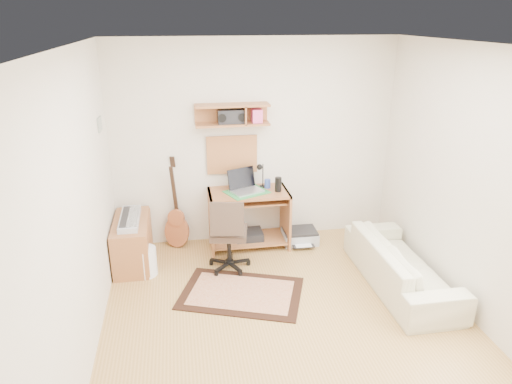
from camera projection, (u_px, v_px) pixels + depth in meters
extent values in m
cube|color=tan|center=(289.00, 325.00, 4.54)|extent=(3.60, 4.00, 0.01)
cube|color=white|center=(298.00, 45.00, 3.61)|extent=(3.60, 4.00, 0.01)
cube|color=beige|center=(255.00, 143.00, 5.92)|extent=(3.60, 0.01, 2.60)
cube|color=beige|center=(78.00, 215.00, 3.79)|extent=(0.01, 4.00, 2.60)
cube|color=beige|center=(480.00, 189.00, 4.36)|extent=(0.01, 4.00, 2.60)
cube|color=#9E6137|center=(232.00, 115.00, 5.61)|extent=(0.90, 0.25, 0.26)
cube|color=tan|center=(232.00, 155.00, 5.90)|extent=(0.64, 0.03, 0.49)
cube|color=#4C8CBF|center=(100.00, 124.00, 5.03)|extent=(0.02, 0.20, 0.15)
cylinder|color=black|center=(278.00, 184.00, 5.82)|extent=(0.08, 0.08, 0.18)
cylinder|color=#354CA0|center=(267.00, 184.00, 5.95)|extent=(0.08, 0.08, 0.11)
cube|color=black|center=(231.00, 116.00, 5.61)|extent=(0.33, 0.15, 0.17)
cube|color=#D3B78D|center=(241.00, 293.00, 5.04)|extent=(1.49, 1.24, 0.02)
cube|color=#9E6137|center=(132.00, 242.00, 5.58)|extent=(0.40, 0.90, 0.55)
cube|color=#B2B5BA|center=(130.00, 219.00, 5.47)|extent=(0.22, 0.70, 0.06)
cylinder|color=white|center=(145.00, 262.00, 5.36)|extent=(0.34, 0.34, 0.33)
cube|color=#A5A8AA|center=(300.00, 236.00, 6.16)|extent=(0.46, 0.36, 0.17)
imported|color=beige|center=(402.00, 257.00, 5.09)|extent=(0.51, 1.74, 0.68)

